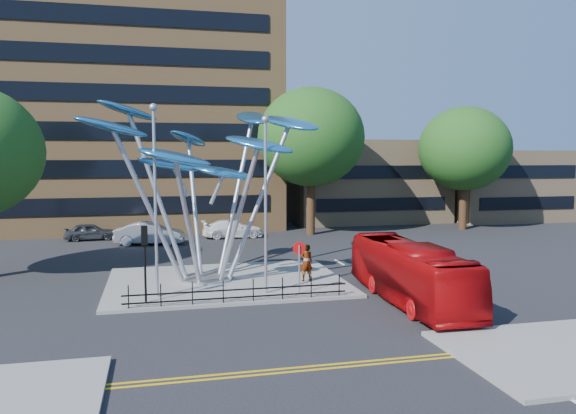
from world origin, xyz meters
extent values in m
plane|color=black|center=(0.00, 0.00, 0.00)|extent=(120.00, 120.00, 0.00)
cube|color=slate|center=(-1.00, 6.00, 0.07)|extent=(12.00, 9.00, 0.15)
cube|color=gold|center=(0.00, -6.00, 0.01)|extent=(40.00, 0.12, 0.01)
cube|color=gold|center=(0.00, -6.30, 0.01)|extent=(40.00, 0.12, 0.01)
cube|color=olive|center=(-6.00, 32.00, 15.00)|extent=(25.00, 15.00, 30.00)
cube|color=tan|center=(16.00, 30.00, 4.00)|extent=(15.00, 8.00, 8.00)
cube|color=tan|center=(30.00, 28.00, 3.50)|extent=(12.00, 8.00, 7.00)
cylinder|color=black|center=(8.00, 22.00, 2.86)|extent=(0.70, 0.70, 5.72)
ellipsoid|color=#1E4012|center=(8.00, 22.00, 8.06)|extent=(8.80, 8.80, 8.10)
cylinder|color=black|center=(22.00, 22.00, 2.53)|extent=(0.70, 0.70, 5.06)
ellipsoid|color=#1E4012|center=(22.00, 22.00, 7.13)|extent=(8.00, 8.00, 7.36)
cylinder|color=#9EA0A5|center=(-2.00, 6.50, 0.21)|extent=(2.80, 2.80, 0.12)
cylinder|color=#9EA0A5|center=(-3.20, 5.90, 4.05)|extent=(0.24, 0.24, 7.80)
ellipsoid|color=#2D82C3|center=(-6.40, 4.90, 7.95)|extent=(3.92, 2.95, 1.39)
cylinder|color=#9EA0A5|center=(-2.40, 5.50, 3.35)|extent=(0.24, 0.24, 6.40)
ellipsoid|color=#2D82C3|center=(-3.60, 3.30, 6.55)|extent=(3.47, 1.78, 1.31)
cylinder|color=#9EA0A5|center=(-1.40, 5.70, 3.65)|extent=(0.24, 0.24, 7.00)
ellipsoid|color=#2D82C3|center=(0.40, 4.10, 7.15)|extent=(3.81, 3.11, 1.36)
cylinder|color=#9EA0A5|center=(-0.80, 6.50, 4.25)|extent=(0.24, 0.24, 8.20)
ellipsoid|color=#2D82C3|center=(2.60, 6.90, 8.35)|extent=(3.52, 4.06, 1.44)
cylinder|color=#9EA0A5|center=(-1.20, 7.40, 4.45)|extent=(0.24, 0.24, 8.60)
ellipsoid|color=#2D82C3|center=(1.00, 9.40, 8.75)|extent=(2.21, 3.79, 1.39)
cylinder|color=#9EA0A5|center=(-2.20, 7.50, 3.85)|extent=(0.24, 0.24, 7.40)
ellipsoid|color=#2D82C3|center=(-2.60, 10.10, 7.55)|extent=(3.02, 3.71, 1.34)
cylinder|color=#9EA0A5|center=(-3.00, 6.90, 4.55)|extent=(0.24, 0.24, 8.80)
ellipsoid|color=#2D82C3|center=(-5.80, 8.30, 8.95)|extent=(3.88, 3.60, 1.42)
ellipsoid|color=#2D82C3|center=(-3.80, 6.70, 6.15)|extent=(3.40, 1.96, 1.13)
ellipsoid|color=#2D82C3|center=(-1.10, 6.10, 5.75)|extent=(3.39, 2.16, 1.11)
cylinder|color=#9EA0A5|center=(-4.50, 3.50, 4.40)|extent=(0.14, 0.14, 8.50)
sphere|color=#9EA0A5|center=(-4.50, 3.50, 8.77)|extent=(0.36, 0.36, 0.36)
cylinder|color=#9EA0A5|center=(0.50, 3.00, 4.15)|extent=(0.14, 0.14, 8.00)
sphere|color=#9EA0A5|center=(0.50, 3.00, 8.27)|extent=(0.36, 0.36, 0.36)
cylinder|color=black|center=(-5.00, 2.50, 1.75)|extent=(0.10, 0.10, 3.20)
cube|color=black|center=(-5.00, 2.50, 3.15)|extent=(0.28, 0.18, 0.85)
sphere|color=#FF0C0C|center=(-5.00, 2.50, 3.43)|extent=(0.18, 0.18, 0.18)
cylinder|color=#9EA0A5|center=(2.00, 2.50, 1.30)|extent=(0.08, 0.08, 2.30)
cylinder|color=red|center=(2.00, 2.53, 2.30)|extent=(0.60, 0.04, 0.60)
cube|color=white|center=(2.00, 2.55, 2.30)|extent=(0.42, 0.03, 0.10)
cylinder|color=black|center=(-5.70, 1.70, 0.65)|extent=(0.05, 0.05, 1.00)
cylinder|color=black|center=(-4.36, 1.70, 0.65)|extent=(0.05, 0.05, 1.00)
cylinder|color=black|center=(-3.01, 1.70, 0.65)|extent=(0.05, 0.05, 1.00)
cylinder|color=black|center=(-1.67, 1.70, 0.65)|extent=(0.05, 0.05, 1.00)
cylinder|color=black|center=(-0.33, 1.70, 0.65)|extent=(0.05, 0.05, 1.00)
cylinder|color=black|center=(1.01, 1.70, 0.65)|extent=(0.05, 0.05, 1.00)
cylinder|color=black|center=(2.36, 1.70, 0.65)|extent=(0.05, 0.05, 1.00)
cylinder|color=black|center=(3.70, 1.70, 0.65)|extent=(0.05, 0.05, 1.00)
cube|color=black|center=(-1.00, 1.70, 0.70)|extent=(10.00, 0.06, 0.06)
cube|color=black|center=(-1.00, 1.70, 0.35)|extent=(10.00, 0.06, 0.06)
imported|color=#9C0709|center=(6.60, 0.37, 1.36)|extent=(2.50, 9.80, 2.72)
imported|color=gray|center=(3.00, 4.96, 1.11)|extent=(0.73, 0.51, 1.92)
imported|color=#383C3F|center=(-9.49, 23.00, 0.66)|extent=(4.01, 1.89, 1.33)
imported|color=#A9ACB1|center=(-4.99, 19.72, 0.83)|extent=(5.23, 2.54, 1.65)
imported|color=white|center=(1.46, 21.76, 0.70)|extent=(4.86, 2.03, 1.40)
camera|label=1|loc=(-4.46, -22.55, 6.72)|focal=35.00mm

